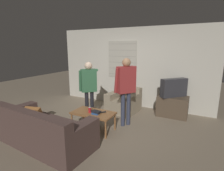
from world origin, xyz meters
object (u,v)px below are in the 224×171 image
object	(u,v)px
coffee_table	(93,114)
person_right_standing	(126,84)
spare_remote	(103,112)
tv	(174,88)
soda_can	(90,110)
couch_blue	(43,131)
person_left_standing	(89,84)
armchair_beige	(124,102)
book_stack	(96,112)

from	to	relation	value
coffee_table	person_right_standing	size ratio (longest dim) A/B	0.59
coffee_table	spare_remote	bearing A→B (deg)	21.53
tv	soda_can	size ratio (longest dim) A/B	5.56
person_right_standing	couch_blue	bearing A→B (deg)	-177.94
person_left_standing	soda_can	size ratio (longest dim) A/B	12.40
couch_blue	person_left_standing	distance (m)	1.65
soda_can	couch_blue	bearing A→B (deg)	-117.17
armchair_beige	person_right_standing	xyz separation A→B (m)	(0.44, -0.92, 0.78)
couch_blue	book_stack	distance (m)	1.17
book_stack	spare_remote	xyz separation A→B (m)	(0.11, 0.14, -0.02)
couch_blue	tv	bearing A→B (deg)	57.25
armchair_beige	book_stack	xyz separation A→B (m)	(-0.02, -1.58, 0.18)
couch_blue	book_stack	size ratio (longest dim) A/B	9.62
couch_blue	armchair_beige	size ratio (longest dim) A/B	2.23
person_right_standing	coffee_table	bearing A→B (deg)	173.47
couch_blue	person_right_standing	size ratio (longest dim) A/B	1.27
couch_blue	spare_remote	distance (m)	1.35
couch_blue	book_stack	bearing A→B (deg)	59.19
couch_blue	spare_remote	size ratio (longest dim) A/B	17.03
spare_remote	person_right_standing	bearing A→B (deg)	95.13
person_left_standing	spare_remote	distance (m)	0.95
person_left_standing	person_right_standing	xyz separation A→B (m)	(1.01, 0.10, 0.09)
person_right_standing	soda_can	bearing A→B (deg)	172.83
book_stack	spare_remote	distance (m)	0.18
person_right_standing	spare_remote	size ratio (longest dim) A/B	13.36
coffee_table	person_left_standing	distance (m)	0.89
coffee_table	tv	bearing A→B (deg)	49.11
book_stack	coffee_table	bearing A→B (deg)	153.36
coffee_table	person_left_standing	size ratio (longest dim) A/B	0.64
coffee_table	spare_remote	distance (m)	0.25
couch_blue	tv	size ratio (longest dim) A/B	3.06
couch_blue	person_right_standing	xyz separation A→B (m)	(1.12, 1.60, 0.77)
spare_remote	coffee_table	bearing A→B (deg)	-119.25
person_right_standing	person_left_standing	bearing A→B (deg)	132.48
armchair_beige	book_stack	world-z (taller)	armchair_beige
book_stack	soda_can	size ratio (longest dim) A/B	1.77
coffee_table	soda_can	bearing A→B (deg)	-140.86
armchair_beige	spare_remote	xyz separation A→B (m)	(0.09, -1.43, 0.16)
tv	spare_remote	xyz separation A→B (m)	(-1.31, -1.68, -0.38)
coffee_table	person_right_standing	world-z (taller)	person_right_standing
tv	book_stack	world-z (taller)	tv
couch_blue	spare_remote	world-z (taller)	couch_blue
armchair_beige	book_stack	distance (m)	1.59
book_stack	soda_can	bearing A→B (deg)	177.88
couch_blue	coffee_table	distance (m)	1.15
armchair_beige	person_right_standing	world-z (taller)	person_right_standing
armchair_beige	person_right_standing	size ratio (longest dim) A/B	0.57
coffee_table	book_stack	distance (m)	0.15
armchair_beige	coffee_table	xyz separation A→B (m)	(-0.13, -1.52, 0.11)
person_left_standing	book_stack	distance (m)	0.94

